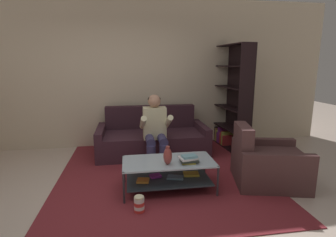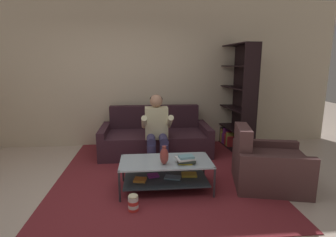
% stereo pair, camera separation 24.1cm
% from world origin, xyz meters
% --- Properties ---
extents(ground, '(16.80, 16.80, 0.00)m').
position_xyz_m(ground, '(0.00, 0.00, 0.00)').
color(ground, beige).
extents(back_partition, '(8.40, 0.12, 2.90)m').
position_xyz_m(back_partition, '(0.00, 2.46, 1.45)').
color(back_partition, beige).
rests_on(back_partition, ground).
extents(couch, '(1.99, 0.96, 0.85)m').
position_xyz_m(couch, '(0.46, 1.83, 0.27)').
color(couch, '#3C212C').
rests_on(couch, ground).
extents(person_seated_center, '(0.50, 0.58, 1.16)m').
position_xyz_m(person_seated_center, '(0.46, 1.26, 0.63)').
color(person_seated_center, '#3C3761').
rests_on(person_seated_center, ground).
extents(coffee_table, '(1.19, 0.60, 0.41)m').
position_xyz_m(coffee_table, '(0.53, 0.32, 0.27)').
color(coffee_table, '#A8BBCA').
rests_on(coffee_table, ground).
extents(area_rug, '(3.00, 3.46, 0.01)m').
position_xyz_m(area_rug, '(0.50, 0.95, 0.01)').
color(area_rug, maroon).
rests_on(area_rug, ground).
extents(vase, '(0.11, 0.11, 0.24)m').
position_xyz_m(vase, '(0.50, 0.20, 0.52)').
color(vase, brown).
rests_on(vase, coffee_table).
extents(book_stack, '(0.25, 0.22, 0.10)m').
position_xyz_m(book_stack, '(0.77, 0.21, 0.45)').
color(book_stack, gold).
rests_on(book_stack, coffee_table).
extents(bookshelf, '(0.37, 1.10, 2.01)m').
position_xyz_m(bookshelf, '(2.07, 1.97, 0.85)').
color(bookshelf, black).
rests_on(bookshelf, ground).
extents(armchair, '(1.07, 0.99, 0.83)m').
position_xyz_m(armchair, '(1.91, 0.30, 0.28)').
color(armchair, '#4F3131').
rests_on(armchair, ground).
extents(popcorn_tub, '(0.12, 0.12, 0.21)m').
position_xyz_m(popcorn_tub, '(0.12, -0.18, 0.10)').
color(popcorn_tub, red).
rests_on(popcorn_tub, ground).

